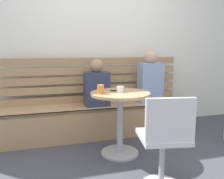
{
  "coord_description": "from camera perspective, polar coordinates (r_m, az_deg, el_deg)",
  "views": [
    {
      "loc": [
        -0.73,
        -1.99,
        1.21
      ],
      "look_at": [
        0.05,
        0.66,
        0.75
      ],
      "focal_mm": 37.67,
      "sensor_mm": 36.0,
      "label": 1
    }
  ],
  "objects": [
    {
      "name": "cafe_table",
      "position": [
        2.72,
        1.96,
        -5.3
      ],
      "size": [
        0.68,
        0.68,
        0.74
      ],
      "color": "#ADADB2",
      "rests_on": "ground"
    },
    {
      "name": "white_chair",
      "position": [
        2.08,
        12.75,
        -11.88
      ],
      "size": [
        0.47,
        0.47,
        0.85
      ],
      "color": "#ADADB2",
      "rests_on": "ground"
    },
    {
      "name": "person_child_left",
      "position": [
        3.28,
        -3.73,
        1.04
      ],
      "size": [
        0.34,
        0.22,
        0.66
      ],
      "color": "#333851",
      "rests_on": "booth_bench"
    },
    {
      "name": "cup_tumbler_orange",
      "position": [
        2.58,
        -2.79,
        0.05
      ],
      "size": [
        0.07,
        0.07,
        0.1
      ],
      "primitive_type": "cylinder",
      "color": "orange",
      "rests_on": "cafe_table"
    },
    {
      "name": "person_adult",
      "position": [
        3.54,
        9.27,
        2.44
      ],
      "size": [
        0.34,
        0.22,
        0.77
      ],
      "color": "#8C9EC6",
      "rests_on": "booth_bench"
    },
    {
      "name": "cup_ceramic_white",
      "position": [
        2.66,
        1.99,
        0.03
      ],
      "size": [
        0.08,
        0.08,
        0.07
      ],
      "primitive_type": "cylinder",
      "color": "white",
      "rests_on": "cafe_table"
    },
    {
      "name": "ground",
      "position": [
        2.44,
        3.44,
        -20.28
      ],
      "size": [
        8.0,
        8.0,
        0.0
      ],
      "primitive_type": "plane",
      "color": "#42424C"
    },
    {
      "name": "booth_bench",
      "position": [
        3.42,
        -3.37,
        -7.36
      ],
      "size": [
        2.7,
        0.52,
        0.44
      ],
      "color": "tan",
      "rests_on": "ground"
    },
    {
      "name": "phone_on_table",
      "position": [
        2.77,
        0.97,
        -0.23
      ],
      "size": [
        0.15,
        0.09,
        0.01
      ],
      "primitive_type": "cube",
      "rotation": [
        0.0,
        0.0,
        1.43
      ],
      "color": "black",
      "rests_on": "cafe_table"
    },
    {
      "name": "back_wall",
      "position": [
        3.71,
        -5.14,
        13.14
      ],
      "size": [
        5.2,
        0.1,
        2.9
      ],
      "primitive_type": "cube",
      "color": "white",
      "rests_on": "ground"
    },
    {
      "name": "booth_backrest",
      "position": [
        3.54,
        -4.34,
        2.4
      ],
      "size": [
        2.65,
        0.04,
        0.66
      ],
      "color": "#A68157",
      "rests_on": "booth_bench"
    }
  ]
}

